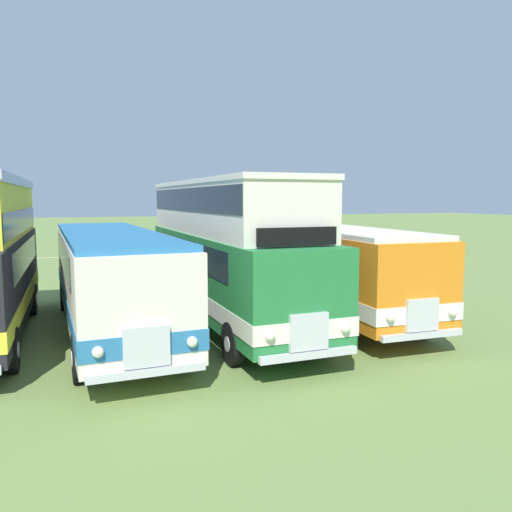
{
  "coord_description": "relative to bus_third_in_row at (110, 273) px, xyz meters",
  "views": [
    {
      "loc": [
        -1.17,
        -15.44,
        3.93
      ],
      "look_at": [
        4.88,
        0.86,
        1.98
      ],
      "focal_mm": 36.14,
      "sensor_mm": 36.0,
      "label": 1
    }
  ],
  "objects": [
    {
      "name": "ground_plane",
      "position": [
        0.0,
        -0.02,
        -1.76
      ],
      "size": [
        200.0,
        200.0,
        0.0
      ],
      "primitive_type": "plane",
      "color": "olive"
    },
    {
      "name": "rope_fence_line",
      "position": [
        0.0,
        12.58,
        -1.09
      ],
      "size": [
        20.18,
        0.08,
        1.05
      ],
      "color": "#8C704C",
      "rests_on": "ground"
    },
    {
      "name": "bus_third_in_row",
      "position": [
        0.0,
        0.0,
        0.0
      ],
      "size": [
        2.94,
        11.48,
        2.99
      ],
      "color": "silver",
      "rests_on": "ground"
    },
    {
      "name": "bus_fifth_in_row",
      "position": [
        7.05,
        -0.15,
        -0.0
      ],
      "size": [
        2.79,
        10.35,
        2.99
      ],
      "color": "orange",
      "rests_on": "ground"
    },
    {
      "name": "bus_fourth_in_row",
      "position": [
        3.52,
        -0.2,
        0.72
      ],
      "size": [
        2.75,
        11.07,
        4.49
      ],
      "color": "#237538",
      "rests_on": "ground"
    }
  ]
}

